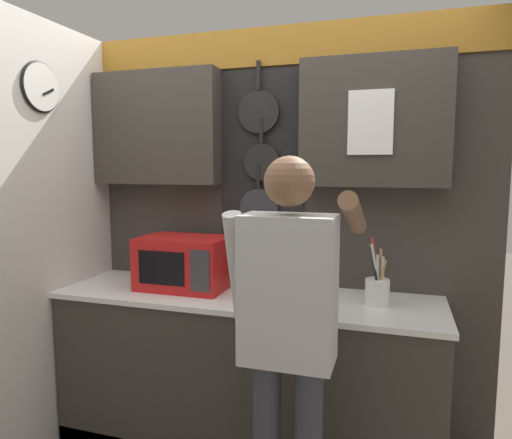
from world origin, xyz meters
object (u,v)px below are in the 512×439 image
at_px(microwave, 184,263).
at_px(knife_block, 274,278).
at_px(utensil_crock, 377,289).
at_px(person, 289,320).

bearing_deg(microwave, knife_block, 0.08).
xyz_separation_m(knife_block, utensil_crock, (0.55, 0.00, -0.02)).
xyz_separation_m(utensil_crock, person, (-0.33, -0.62, 0.01)).
bearing_deg(knife_block, person, -69.69).
bearing_deg(utensil_crock, person, -117.81).
height_order(microwave, knife_block, microwave).
distance_m(knife_block, person, 0.66).
distance_m(microwave, person, 1.00).
relative_size(knife_block, person, 0.17).
bearing_deg(knife_block, microwave, -179.92).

